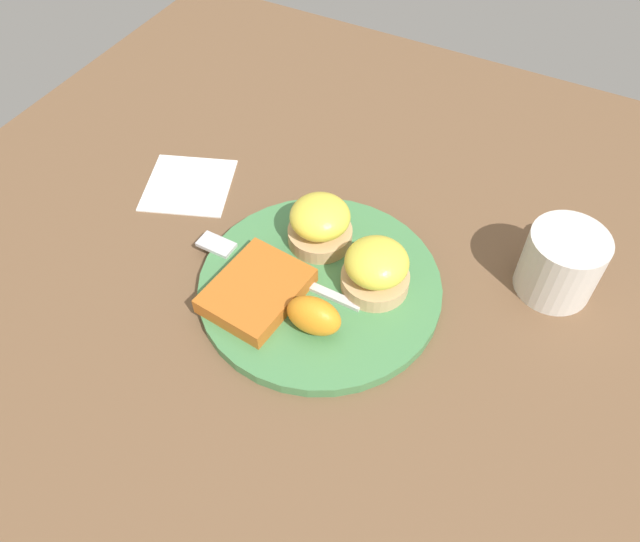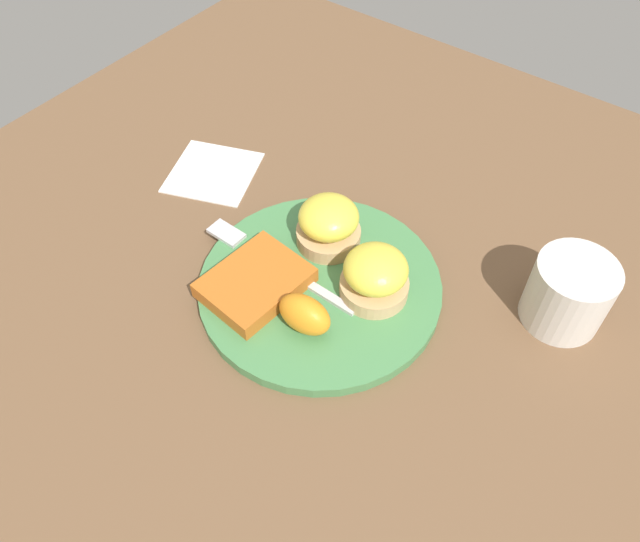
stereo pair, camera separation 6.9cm
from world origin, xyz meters
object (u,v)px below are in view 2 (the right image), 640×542
(sandwich_benedict_left, at_px, (375,276))
(fork, at_px, (270,260))
(cup, at_px, (569,292))
(sandwich_benedict_right, at_px, (329,224))
(orange_wedge, at_px, (305,314))
(hashbrown_patty, at_px, (255,283))

(sandwich_benedict_left, xyz_separation_m, fork, (-0.03, 0.12, -0.03))
(cup, bearing_deg, fork, 115.18)
(sandwich_benedict_right, distance_m, orange_wedge, 0.13)
(sandwich_benedict_right, xyz_separation_m, cup, (0.07, -0.26, -0.00))
(sandwich_benedict_right, height_order, cup, cup)
(sandwich_benedict_right, distance_m, cup, 0.27)
(sandwich_benedict_right, height_order, fork, sandwich_benedict_right)
(sandwich_benedict_left, height_order, cup, cup)
(sandwich_benedict_right, bearing_deg, cup, -74.39)
(orange_wedge, distance_m, cup, 0.28)
(fork, bearing_deg, cup, -64.82)
(cup, bearing_deg, orange_wedge, 131.89)
(sandwich_benedict_right, xyz_separation_m, orange_wedge, (-0.11, -0.05, -0.01))
(hashbrown_patty, distance_m, orange_wedge, 0.08)
(sandwich_benedict_right, relative_size, hashbrown_patty, 0.69)
(sandwich_benedict_left, height_order, hashbrown_patty, sandwich_benedict_left)
(hashbrown_patty, xyz_separation_m, cup, (0.18, -0.28, 0.02))
(orange_wedge, bearing_deg, fork, 61.37)
(orange_wedge, bearing_deg, sandwich_benedict_right, 24.84)
(sandwich_benedict_left, relative_size, cup, 0.67)
(sandwich_benedict_left, bearing_deg, sandwich_benedict_right, 69.31)
(sandwich_benedict_left, height_order, orange_wedge, sandwich_benedict_left)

